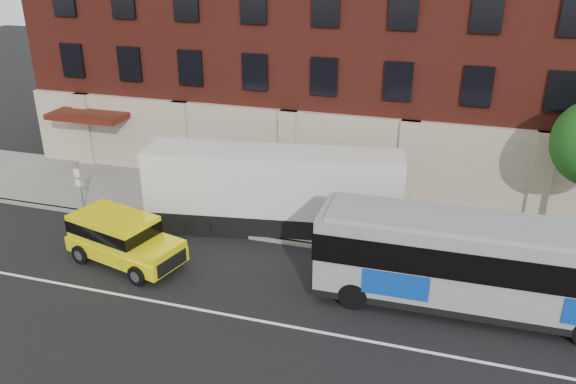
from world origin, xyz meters
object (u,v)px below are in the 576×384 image
(sign_pole, at_px, (80,184))
(shipping_container, at_px, (273,192))
(city_bus, at_px, (499,265))
(yellow_suv, at_px, (121,236))

(sign_pole, xyz_separation_m, shipping_container, (9.22, 0.97, 0.38))
(sign_pole, distance_m, shipping_container, 9.28)
(sign_pole, bearing_deg, city_bus, -8.46)
(sign_pole, height_order, city_bus, city_bus)
(sign_pole, distance_m, yellow_suv, 5.50)
(sign_pole, height_order, yellow_suv, sign_pole)
(city_bus, xyz_separation_m, yellow_suv, (-14.18, -0.70, -0.75))
(sign_pole, bearing_deg, shipping_container, 5.99)
(sign_pole, relative_size, shipping_container, 0.22)
(yellow_suv, distance_m, shipping_container, 6.67)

